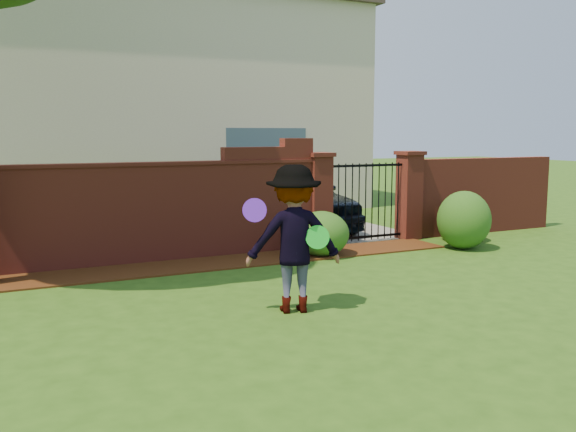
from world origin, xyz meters
name	(u,v)px	position (x,y,z in m)	size (l,w,h in m)	color
ground	(304,315)	(0.00, 0.00, -0.01)	(80.00, 80.00, 0.01)	#274B12
mulch_bed	(161,268)	(-0.95, 3.34, 0.01)	(11.10, 1.08, 0.03)	#341909
brick_wall	(87,213)	(-2.01, 4.00, 0.93)	(8.70, 0.31, 2.16)	maroon
brick_wall_return	(480,195)	(6.60, 4.00, 0.85)	(4.00, 0.25, 1.70)	maroon
pillar_left	(319,199)	(2.40, 4.00, 0.96)	(0.50, 0.50, 1.88)	maroon
pillar_right	(409,195)	(4.60, 4.00, 0.96)	(0.50, 0.50, 1.88)	maroon
iron_gate	(366,202)	(3.50, 4.00, 0.85)	(1.78, 0.03, 1.60)	black
driveway	(283,219)	(3.50, 8.00, 0.01)	(3.20, 8.00, 0.01)	slate
house	(150,103)	(1.00, 12.00, 3.16)	(12.40, 6.40, 6.30)	beige
car	(298,198)	(3.02, 6.15, 0.76)	(1.78, 4.43, 1.51)	black
shrub_left	(322,234)	(2.00, 3.16, 0.42)	(1.02, 1.02, 0.84)	#194B16
shrub_middle	(464,220)	(4.86, 2.57, 0.57)	(1.04, 1.04, 1.14)	#194B16
shrub_right	(461,220)	(5.43, 3.30, 0.43)	(0.98, 0.98, 0.87)	#194B16
man	(294,239)	(-0.05, 0.18, 0.93)	(1.21, 0.69, 1.87)	gray
frisbee_purple	(255,210)	(-0.55, 0.25, 1.32)	(0.30, 0.30, 0.03)	#6421D3
frisbee_green	(317,237)	(0.16, -0.06, 0.98)	(0.30, 0.30, 0.03)	green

